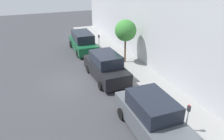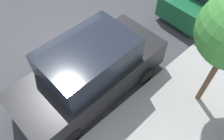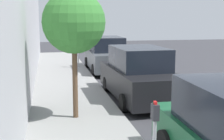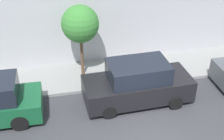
{
  "view_description": "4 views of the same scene",
  "coord_description": "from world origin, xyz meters",
  "views": [
    {
      "loc": [
        -2.65,
        -14.12,
        7.44
      ],
      "look_at": [
        2.57,
        -1.05,
        1.0
      ],
      "focal_mm": 35.0,
      "sensor_mm": 36.0,
      "label": 1
    },
    {
      "loc": [
        5.71,
        -2.42,
        6.05
      ],
      "look_at": [
        2.82,
        0.23,
        1.0
      ],
      "focal_mm": 35.0,
      "sensor_mm": 36.0,
      "label": 2
    },
    {
      "loc": [
        5.71,
        10.78,
        3.05
      ],
      "look_at": [
        3.22,
        -1.16,
        1.0
      ],
      "focal_mm": 50.0,
      "sensor_mm": 36.0,
      "label": 3
    },
    {
      "loc": [
        -8.65,
        3.34,
        8.62
      ],
      "look_at": [
        3.67,
        0.65,
        1.0
      ],
      "focal_mm": 50.0,
      "sensor_mm": 36.0,
      "label": 4
    }
  ],
  "objects": [
    {
      "name": "sidewalk",
      "position": [
        4.9,
        0.0,
        0.07
      ],
      "size": [
        2.81,
        32.0,
        0.15
      ],
      "color": "gray",
      "rests_on": "ground_plane"
    },
    {
      "name": "parked_suv_second",
      "position": [
        2.4,
        -0.24,
        0.93
      ],
      "size": [
        2.1,
        4.85,
        1.98
      ],
      "color": "black",
      "rests_on": "ground_plane"
    },
    {
      "name": "ground_plane",
      "position": [
        0.0,
        0.0,
        0.0
      ],
      "size": [
        60.0,
        60.0,
        0.0
      ],
      "primitive_type": "plane",
      "color": "#38383D"
    },
    {
      "name": "street_tree",
      "position": [
        4.95,
        1.9,
        2.91
      ],
      "size": [
        1.79,
        1.79,
        3.67
      ],
      "color": "brown",
      "rests_on": "sidewalk"
    }
  ]
}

